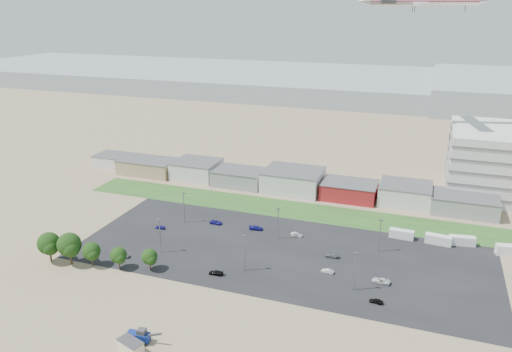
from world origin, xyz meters
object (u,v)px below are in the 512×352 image
at_px(portable_shed, 131,347).
at_px(parked_car_9, 216,222).
at_px(parked_car_1, 328,271).
at_px(parked_car_2, 376,301).
at_px(telehandler, 138,335).
at_px(parked_car_11, 297,235).
at_px(tree_far_left, 49,246).
at_px(box_trailer_a, 401,234).
at_px(parked_car_0, 381,281).
at_px(parked_car_5, 160,227).
at_px(parked_car_3, 216,273).
at_px(airliner, 423,1).
at_px(parked_car_10, 124,255).
at_px(parked_car_12, 332,255).
at_px(parked_car_6, 256,228).

bearing_deg(portable_shed, parked_car_9, 117.16).
xyz_separation_m(parked_car_1, parked_car_2, (14.13, -10.18, 0.01)).
xyz_separation_m(telehandler, parked_car_2, (46.30, 32.27, -1.10)).
distance_m(telehandler, parked_car_11, 64.06).
xyz_separation_m(portable_shed, tree_far_left, (-43.05, 25.91, 3.58)).
bearing_deg(box_trailer_a, parked_car_0, -92.89).
xyz_separation_m(box_trailer_a, parked_car_5, (-74.09, -19.26, -0.82)).
xyz_separation_m(parked_car_3, parked_car_9, (-13.39, 30.00, 0.00)).
distance_m(box_trailer_a, airliner, 84.42).
height_order(box_trailer_a, parked_car_3, box_trailer_a).
xyz_separation_m(parked_car_10, parked_car_12, (56.46, 19.96, -0.05)).
bearing_deg(portable_shed, parked_car_2, 56.69).
bearing_deg(portable_shed, parked_car_3, 102.68).
bearing_deg(parked_car_2, box_trailer_a, -178.86).
bearing_deg(parked_car_11, airliner, -21.22).
xyz_separation_m(parked_car_6, parked_car_9, (-14.03, -0.24, -0.07)).
height_order(tree_far_left, parked_car_1, tree_far_left).
height_order(parked_car_1, parked_car_3, parked_car_3).
distance_m(parked_car_1, parked_car_12, 9.17).
bearing_deg(parked_car_0, box_trailer_a, 177.85).
xyz_separation_m(box_trailer_a, airliner, (-2.44, 49.10, 68.63)).
height_order(portable_shed, parked_car_11, portable_shed).
xyz_separation_m(airliner, parked_car_2, (-0.54, -88.05, -69.43)).
bearing_deg(parked_car_3, parked_car_12, 124.01).
height_order(telehandler, parked_car_3, telehandler).
height_order(parked_car_0, parked_car_11, parked_car_0).
bearing_deg(parked_car_6, portable_shed, 168.95).
distance_m(parked_car_1, parked_car_2, 17.42).
distance_m(parked_car_3, parked_car_5, 35.44).
relative_size(airliner, parked_car_9, 10.98).
relative_size(portable_shed, parked_car_9, 1.38).
xyz_separation_m(portable_shed, airliner, (46.41, 123.91, 68.55)).
height_order(portable_shed, parked_car_9, portable_shed).
xyz_separation_m(airliner, parked_car_11, (-28.53, -58.94, -69.40)).
relative_size(telehandler, parked_car_6, 1.79).
relative_size(tree_far_left, parked_car_2, 3.01).
distance_m(parked_car_1, parked_car_6, 33.51).
bearing_deg(tree_far_left, parked_car_0, 12.51).
relative_size(parked_car_5, parked_car_12, 0.83).
height_order(box_trailer_a, parked_car_1, box_trailer_a).
relative_size(box_trailer_a, tree_far_left, 0.73).
xyz_separation_m(parked_car_6, parked_car_11, (13.56, -0.34, -0.05)).
distance_m(parked_car_1, parked_car_9, 45.61).
relative_size(telehandler, tree_far_left, 0.80).
bearing_deg(parked_car_9, parked_car_0, -108.00).
distance_m(parked_car_2, parked_car_10, 71.32).
bearing_deg(parked_car_1, parked_car_12, -170.51).
height_order(telehandler, parked_car_5, telehandler).
distance_m(airliner, parked_car_1, 105.36).
distance_m(telehandler, parked_car_9, 62.18).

